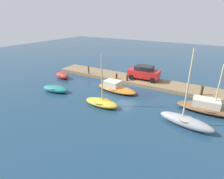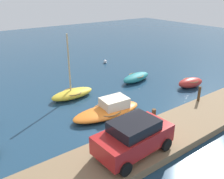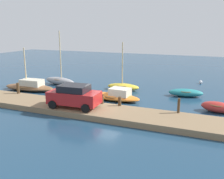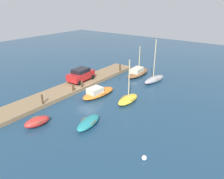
{
  "view_description": "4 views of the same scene",
  "coord_description": "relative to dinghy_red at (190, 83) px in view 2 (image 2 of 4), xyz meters",
  "views": [
    {
      "loc": [
        -9.11,
        18.3,
        7.95
      ],
      "look_at": [
        -0.55,
        3.9,
        1.08
      ],
      "focal_mm": 29.0,
      "sensor_mm": 36.0,
      "label": 1
    },
    {
      "loc": [
        -7.87,
        -9.61,
        7.77
      ],
      "look_at": [
        1.37,
        3.0,
        1.14
      ],
      "focal_mm": 38.36,
      "sensor_mm": 36.0,
      "label": 2
    },
    {
      "loc": [
        8.2,
        -18.44,
        6.34
      ],
      "look_at": [
        -0.18,
        1.95,
        0.9
      ],
      "focal_mm": 40.58,
      "sensor_mm": 36.0,
      "label": 3
    },
    {
      "loc": [
        18.18,
        17.32,
        10.78
      ],
      "look_at": [
        -1.11,
        2.94,
        0.62
      ],
      "focal_mm": 34.63,
      "sensor_mm": 36.0,
      "label": 4
    }
  ],
  "objects": [
    {
      "name": "ground_plane",
      "position": [
        -8.63,
        -1.66,
        -0.42
      ],
      "size": [
        84.0,
        84.0,
        0.0
      ],
      "primitive_type": "plane",
      "color": "navy"
    },
    {
      "name": "dock_platform",
      "position": [
        -8.63,
        -3.88,
        -0.2
      ],
      "size": [
        22.4,
        3.14,
        0.43
      ],
      "primitive_type": "cube",
      "color": "#846B4C",
      "rests_on": "ground_plane"
    },
    {
      "name": "dinghy_red",
      "position": [
        0.0,
        0.0,
        0.0
      ],
      "size": [
        2.55,
        1.55,
        0.81
      ],
      "rotation": [
        0.0,
        0.0,
        -0.18
      ],
      "color": "#B72D28",
      "rests_on": "ground_plane"
    },
    {
      "name": "rowboat_teal",
      "position": [
        -2.76,
        3.8,
        -0.06
      ],
      "size": [
        3.3,
        1.72,
        0.7
      ],
      "rotation": [
        0.0,
        0.0,
        0.16
      ],
      "color": "teal",
      "rests_on": "ground_plane"
    },
    {
      "name": "rowboat_yellow",
      "position": [
        -9.08,
        4.0,
        -0.04
      ],
      "size": [
        3.41,
        1.5,
        4.89
      ],
      "rotation": [
        0.0,
        0.0,
        0.02
      ],
      "color": "gold",
      "rests_on": "ground_plane"
    },
    {
      "name": "motorboat_orange",
      "position": [
        -8.42,
        0.14,
        -0.01
      ],
      "size": [
        4.96,
        2.2,
        1.13
      ],
      "rotation": [
        0.0,
        0.0,
        -0.08
      ],
      "color": "orange",
      "rests_on": "ground_plane"
    },
    {
      "name": "mooring_post_mid_west",
      "position": [
        -8.51,
        -2.56,
        0.39
      ],
      "size": [
        0.25,
        0.25,
        0.76
      ],
      "primitive_type": "cylinder",
      "color": "#47331E",
      "rests_on": "dock_platform"
    },
    {
      "name": "mooring_post_mid_east",
      "position": [
        -7.0,
        -2.56,
        0.36
      ],
      "size": [
        0.25,
        0.25,
        0.7
      ],
      "primitive_type": "cylinder",
      "color": "#47331E",
      "rests_on": "dock_platform"
    },
    {
      "name": "mooring_post_east",
      "position": [
        -2.55,
        -2.56,
        0.54
      ],
      "size": [
        0.19,
        0.19,
        1.07
      ],
      "primitive_type": "cylinder",
      "color": "#47331E",
      "rests_on": "dock_platform"
    },
    {
      "name": "parked_car",
      "position": [
        -10.05,
        -4.19,
        0.91
      ],
      "size": [
        3.94,
        2.23,
        1.73
      ],
      "rotation": [
        0.0,
        0.0,
        0.06
      ],
      "color": "#B21E1E",
      "rests_on": "dock_platform"
    },
    {
      "name": "marker_buoy",
      "position": [
        -1.8,
        10.1,
        -0.22
      ],
      "size": [
        0.38,
        0.38,
        0.38
      ],
      "primitive_type": "sphere",
      "color": "silver",
      "rests_on": "ground_plane"
    }
  ]
}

